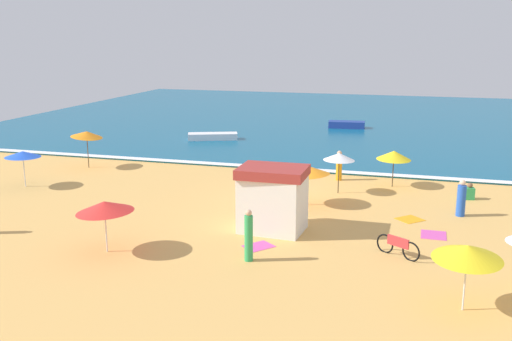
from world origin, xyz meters
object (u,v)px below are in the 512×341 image
at_px(beach_umbrella_0, 87,134).
at_px(parked_bicycle, 398,246).
at_px(small_boat_0, 213,136).
at_px(lifeguard_cabana, 273,199).
at_px(beachgoer_1, 461,199).
at_px(beachgoer_2, 339,166).
at_px(small_boat_1, 347,125).
at_px(beach_umbrella_8, 23,154).
at_px(beach_umbrella_5, 394,155).
at_px(beach_umbrella_2, 105,207).
at_px(beach_umbrella_1, 468,252).
at_px(beachgoer_6, 249,236).
at_px(beach_umbrella_7, 308,171).
at_px(beach_umbrella_3, 339,157).
at_px(beachgoer_4, 260,194).
at_px(beachgoer_3, 469,192).

distance_m(beach_umbrella_0, parked_bicycle, 20.76).
relative_size(parked_bicycle, small_boat_0, 0.42).
xyz_separation_m(lifeguard_cabana, beachgoer_1, (7.41, 4.15, -0.58)).
height_order(beachgoer_2, small_boat_1, beachgoer_2).
bearing_deg(beach_umbrella_8, beach_umbrella_5, 16.16).
bearing_deg(beach_umbrella_0, beach_umbrella_2, -55.71).
bearing_deg(beach_umbrella_0, parked_bicycle, -27.29).
bearing_deg(beach_umbrella_8, beachgoer_2, 20.94).
bearing_deg(beach_umbrella_1, beachgoer_6, 164.94).
xyz_separation_m(beach_umbrella_7, beach_umbrella_8, (-14.78, -0.82, 0.09)).
relative_size(beach_umbrella_5, beachgoer_1, 1.54).
distance_m(beach_umbrella_1, beach_umbrella_7, 11.22).
distance_m(beach_umbrella_3, beachgoer_2, 2.88).
bearing_deg(beach_umbrella_0, small_boat_1, 55.42).
xyz_separation_m(lifeguard_cabana, small_boat_0, (-9.35, 18.36, -1.00)).
xyz_separation_m(lifeguard_cabana, beach_umbrella_2, (-5.22, -3.97, 0.37)).
relative_size(beach_umbrella_7, beachgoer_4, 2.81).
bearing_deg(small_boat_0, beachgoer_1, -40.30).
relative_size(beach_umbrella_8, beachgoer_3, 3.16).
bearing_deg(beachgoer_1, beachgoer_2, 140.83).
relative_size(beach_umbrella_0, beachgoer_6, 1.22).
height_order(beach_umbrella_0, beach_umbrella_8, beach_umbrella_0).
height_order(beach_umbrella_1, beachgoer_3, beach_umbrella_1).
height_order(lifeguard_cabana, small_boat_1, lifeguard_cabana).
xyz_separation_m(beach_umbrella_2, beachgoer_2, (6.59, 13.04, -0.93)).
bearing_deg(small_boat_1, beach_umbrella_5, -75.23).
relative_size(beach_umbrella_2, parked_bicycle, 1.50).
bearing_deg(beachgoer_3, lifeguard_cabana, -138.40).
xyz_separation_m(beach_umbrella_7, small_boat_1, (-1.19, 22.65, -1.26)).
bearing_deg(beach_umbrella_2, beach_umbrella_5, 52.69).
bearing_deg(lifeguard_cabana, parked_bicycle, -16.65).
bearing_deg(beach_umbrella_0, beach_umbrella_5, 1.57).
height_order(lifeguard_cabana, beach_umbrella_2, lifeguard_cabana).
height_order(beach_umbrella_3, parked_bicycle, beach_umbrella_3).
height_order(beachgoer_1, small_boat_0, beachgoer_1).
xyz_separation_m(beach_umbrella_1, beachgoer_2, (-5.68, 14.33, -0.99)).
bearing_deg(beachgoer_6, beach_umbrella_0, 139.70).
height_order(beach_umbrella_2, small_boat_0, beach_umbrella_2).
bearing_deg(beach_umbrella_1, small_boat_1, 103.36).
bearing_deg(lifeguard_cabana, small_boat_0, 116.98).
bearing_deg(beachgoer_3, beach_umbrella_3, -174.15).
bearing_deg(beachgoer_2, beach_umbrella_8, -159.06).
xyz_separation_m(beach_umbrella_2, beachgoer_1, (12.63, 8.12, -0.95)).
bearing_deg(beachgoer_3, beach_umbrella_8, -169.94).
height_order(beachgoer_3, beachgoer_4, beachgoer_4).
bearing_deg(lifeguard_cabana, small_boat_1, 91.14).
bearing_deg(beachgoer_2, beach_umbrella_7, -97.90).
distance_m(beach_umbrella_3, parked_bicycle, 8.71).
bearing_deg(small_boat_0, parked_bicycle, -54.13).
distance_m(beach_umbrella_0, beachgoer_4, 12.51).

